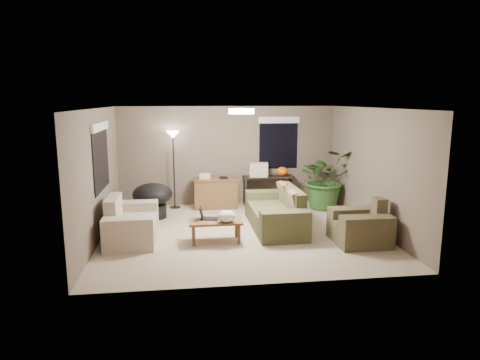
{
  "coord_description": "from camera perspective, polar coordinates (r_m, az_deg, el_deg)",
  "views": [
    {
      "loc": [
        -1.12,
        -8.28,
        2.67
      ],
      "look_at": [
        0.0,
        0.2,
        1.05
      ],
      "focal_mm": 32.0,
      "sensor_mm": 36.0,
      "label": 1
    }
  ],
  "objects": [
    {
      "name": "window_back",
      "position": [
        11.06,
        5.17,
        6.1
      ],
      "size": [
        1.06,
        0.05,
        1.33
      ],
      "color": "black",
      "rests_on": "room_shell"
    },
    {
      "name": "main_sofa",
      "position": [
        9.05,
        4.93,
        -4.54
      ],
      "size": [
        0.95,
        2.2,
        0.85
      ],
      "color": "#4A4B2D",
      "rests_on": "ground"
    },
    {
      "name": "floor_lamp",
      "position": [
        10.57,
        -8.91,
        4.77
      ],
      "size": [
        0.32,
        0.32,
        1.91
      ],
      "color": "black",
      "rests_on": "ground"
    },
    {
      "name": "console_table",
      "position": [
        10.93,
        3.8,
        -1.09
      ],
      "size": [
        1.3,
        0.4,
        0.75
      ],
      "color": "black",
      "rests_on": "ground"
    },
    {
      "name": "coffee_table",
      "position": [
        8.13,
        -3.28,
        -5.8
      ],
      "size": [
        1.0,
        0.55,
        0.42
      ],
      "color": "brown",
      "rests_on": "ground"
    },
    {
      "name": "room_shell",
      "position": [
        8.47,
        0.18,
        1.08
      ],
      "size": [
        5.5,
        5.5,
        5.5
      ],
      "color": "tan",
      "rests_on": "ground"
    },
    {
      "name": "loveseat",
      "position": [
        8.54,
        -14.39,
        -5.75
      ],
      "size": [
        0.9,
        1.6,
        0.85
      ],
      "color": "beige",
      "rests_on": "ground"
    },
    {
      "name": "throw_pillows",
      "position": [
        9.02,
        6.55,
        -2.29
      ],
      "size": [
        0.28,
        1.36,
        0.47
      ],
      "color": "#8C7251",
      "rests_on": "main_sofa"
    },
    {
      "name": "cat_scratching_post",
      "position": [
        9.16,
        14.95,
        -5.19
      ],
      "size": [
        0.32,
        0.32,
        0.5
      ],
      "color": "tan",
      "rests_on": "ground"
    },
    {
      "name": "ceiling_fixture",
      "position": [
        8.36,
        0.18,
        9.15
      ],
      "size": [
        0.5,
        0.5,
        0.1
      ],
      "primitive_type": "cylinder",
      "color": "white",
      "rests_on": "room_shell"
    },
    {
      "name": "houseplant",
      "position": [
        10.75,
        11.35,
        -0.67
      ],
      "size": [
        1.35,
        1.5,
        1.17
      ],
      "primitive_type": "imported",
      "color": "#2D5923",
      "rests_on": "ground"
    },
    {
      "name": "desk_papers",
      "position": [
        10.53,
        -4.14,
        0.47
      ],
      "size": [
        0.69,
        0.3,
        0.12
      ],
      "color": "silver",
      "rests_on": "desk"
    },
    {
      "name": "plastic_bag",
      "position": [
        7.96,
        -1.77,
        -4.85
      ],
      "size": [
        0.34,
        0.31,
        0.23
      ],
      "primitive_type": "ellipsoid",
      "rotation": [
        0.0,
        0.0,
        -0.06
      ],
      "color": "white",
      "rests_on": "coffee_table"
    },
    {
      "name": "laptop",
      "position": [
        8.19,
        -4.52,
        -4.82
      ],
      "size": [
        0.39,
        0.3,
        0.24
      ],
      "color": "black",
      "rests_on": "coffee_table"
    },
    {
      "name": "window_left",
      "position": [
        8.77,
        -18.1,
        4.4
      ],
      "size": [
        0.05,
        1.56,
        1.33
      ],
      "color": "black",
      "rests_on": "room_shell"
    },
    {
      "name": "pumpkin",
      "position": [
        10.92,
        5.63,
        1.16
      ],
      "size": [
        0.37,
        0.37,
        0.23
      ],
      "primitive_type": "ellipsoid",
      "rotation": [
        0.0,
        0.0,
        0.43
      ],
      "color": "orange",
      "rests_on": "console_table"
    },
    {
      "name": "cardboard_box",
      "position": [
        10.8,
        2.53,
        1.39
      ],
      "size": [
        0.51,
        0.42,
        0.34
      ],
      "primitive_type": "cube",
      "rotation": [
        0.0,
        0.0,
        -0.19
      ],
      "color": "beige",
      "rests_on": "console_table"
    },
    {
      "name": "armchair",
      "position": [
        8.39,
        15.76,
        -6.11
      ],
      "size": [
        0.95,
        1.0,
        0.85
      ],
      "color": "#4C452D",
      "rests_on": "ground"
    },
    {
      "name": "papasan_chair",
      "position": [
        9.92,
        -11.56,
        -2.34
      ],
      "size": [
        1.08,
        1.08,
        0.8
      ],
      "color": "black",
      "rests_on": "ground"
    },
    {
      "name": "desk",
      "position": [
        10.63,
        -3.28,
        -1.75
      ],
      "size": [
        1.1,
        0.5,
        0.75
      ],
      "color": "brown",
      "rests_on": "ground"
    }
  ]
}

